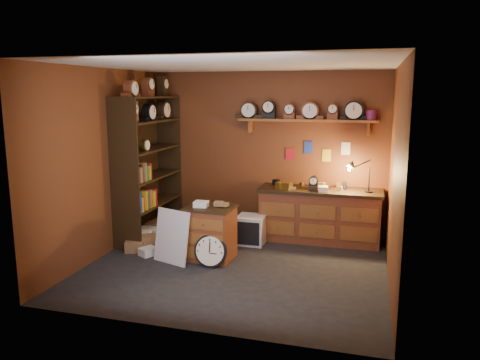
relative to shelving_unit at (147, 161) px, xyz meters
name	(u,v)px	position (x,y,z in m)	size (l,w,h in m)	color
floor	(236,267)	(1.79, -0.98, -1.25)	(4.00, 4.00, 0.00)	black
room_shell	(241,141)	(1.84, -0.87, 0.47)	(4.02, 3.62, 2.71)	brown
shelving_unit	(147,161)	(0.00, 0.00, 0.00)	(0.47, 1.60, 2.58)	black
workbench	(320,212)	(2.76, 0.49, -0.78)	(1.93, 0.66, 1.36)	brown
low_cabinet	(210,231)	(1.35, -0.76, -0.84)	(0.71, 0.61, 0.86)	brown
big_round_clock	(211,251)	(1.45, -1.06, -1.03)	(0.45, 0.16, 0.46)	black
white_panel	(172,262)	(0.87, -1.04, -1.25)	(0.58, 0.02, 0.77)	silver
mini_fridge	(251,230)	(1.74, 0.07, -1.03)	(0.43, 0.45, 0.45)	silver
floor_box_a	(135,246)	(0.14, -0.77, -1.17)	(0.27, 0.23, 0.17)	olive
floor_box_b	(148,251)	(0.42, -0.88, -1.20)	(0.19, 0.23, 0.12)	white
floor_box_c	(149,242)	(0.29, -0.59, -1.15)	(0.27, 0.23, 0.21)	olive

